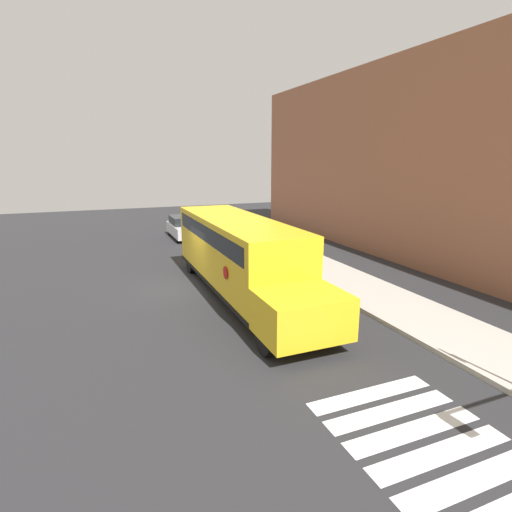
% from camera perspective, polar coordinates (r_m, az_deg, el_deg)
% --- Properties ---
extents(ground_plane, '(60.00, 60.00, 0.00)m').
position_cam_1_polar(ground_plane, '(17.70, -9.15, -4.28)').
color(ground_plane, '#28282B').
extents(sidewalk_strip, '(44.00, 3.00, 0.15)m').
position_cam_1_polar(sidewalk_strip, '(20.06, 9.21, -1.90)').
color(sidewalk_strip, '#B2ADA3').
rests_on(sidewalk_strip, ground).
extents(building_backdrop, '(32.00, 4.00, 10.55)m').
position_cam_1_polar(building_backdrop, '(23.42, 23.78, 12.25)').
color(building_backdrop, '#935B42').
rests_on(building_backdrop, ground).
extents(crosswalk_stripes, '(5.40, 3.20, 0.01)m').
position_cam_1_polar(crosswalk_stripes, '(8.96, 26.65, -25.23)').
color(crosswalk_stripes, white).
rests_on(crosswalk_stripes, ground).
extents(school_bus, '(11.39, 2.57, 3.08)m').
position_cam_1_polar(school_bus, '(16.02, -2.42, 0.54)').
color(school_bus, yellow).
rests_on(school_bus, ground).
extents(parked_car, '(4.23, 1.72, 1.49)m').
position_cam_1_polar(parked_car, '(28.45, -10.28, 4.07)').
color(parked_car, silver).
rests_on(parked_car, ground).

